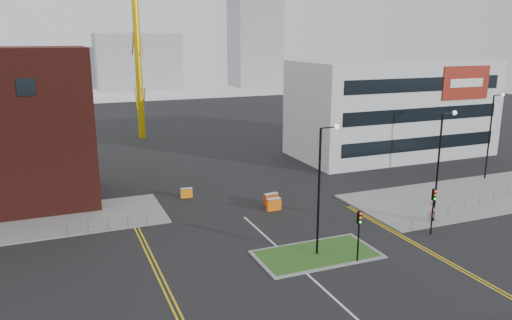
{
  "coord_description": "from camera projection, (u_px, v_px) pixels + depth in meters",
  "views": [
    {
      "loc": [
        -14.18,
        -20.25,
        14.79
      ],
      "look_at": [
        0.89,
        16.54,
        5.0
      ],
      "focal_mm": 35.0,
      "sensor_mm": 36.0,
      "label": 1
    }
  ],
  "objects": [
    {
      "name": "traffic_light_island",
      "position": [
        359.0,
        226.0,
        33.19
      ],
      "size": [
        0.28,
        0.33,
        3.65
      ],
      "color": "black",
      "rests_on": "ground"
    },
    {
      "name": "streetlamp_right_far",
      "position": [
        492.0,
        129.0,
        52.22
      ],
      "size": [
        1.46,
        0.36,
        9.18
      ],
      "color": "black",
      "rests_on": "ground"
    },
    {
      "name": "yellow_left_b",
      "position": [
        159.0,
        269.0,
        32.74
      ],
      "size": [
        0.12,
        24.0,
        0.01
      ],
      "primitive_type": "cube",
      "color": "gold",
      "rests_on": "ground"
    },
    {
      "name": "barrier_mid",
      "position": [
        274.0,
        204.0,
        43.74
      ],
      "size": [
        1.31,
        0.44,
        1.1
      ],
      "color": "orange",
      "rests_on": "ground"
    },
    {
      "name": "skyline_d",
      "position": [
        71.0,
        68.0,
        148.37
      ],
      "size": [
        30.0,
        12.0,
        12.0
      ],
      "primitive_type": "cube",
      "color": "gray",
      "rests_on": "ground"
    },
    {
      "name": "traffic_light_right",
      "position": [
        433.0,
        203.0,
        37.93
      ],
      "size": [
        0.28,
        0.33,
        3.65
      ],
      "color": "black",
      "rests_on": "ground"
    },
    {
      "name": "yellow_right_a",
      "position": [
        422.0,
        249.0,
        35.84
      ],
      "size": [
        0.12,
        20.0,
        0.01
      ],
      "primitive_type": "cube",
      "color": "gold",
      "rests_on": "ground"
    },
    {
      "name": "pavement_right",
      "position": [
        470.0,
        196.0,
        47.62
      ],
      "size": [
        24.0,
        10.0,
        0.12
      ],
      "primitive_type": "cube",
      "color": "slate",
      "rests_on": "ground"
    },
    {
      "name": "ground",
      "position": [
        357.0,
        319.0,
        26.95
      ],
      "size": [
        200.0,
        200.0,
        0.0
      ],
      "primitive_type": "plane",
      "color": "black",
      "rests_on": "ground"
    },
    {
      "name": "barrier_right",
      "position": [
        271.0,
        199.0,
        45.1
      ],
      "size": [
        1.35,
        0.61,
        1.1
      ],
      "color": "#E33D0C",
      "rests_on": "ground"
    },
    {
      "name": "streetlamp_island",
      "position": [
        322.0,
        180.0,
        33.67
      ],
      "size": [
        1.46,
        0.36,
        9.18
      ],
      "color": "black",
      "rests_on": "ground"
    },
    {
      "name": "pedestrian",
      "position": [
        431.0,
        212.0,
        40.68
      ],
      "size": [
        0.78,
        0.59,
        1.92
      ],
      "primitive_type": "imported",
      "rotation": [
        0.0,
        0.0,
        0.2
      ],
      "color": "pink",
      "rests_on": "ground"
    },
    {
      "name": "skyline_c",
      "position": [
        255.0,
        40.0,
        152.49
      ],
      "size": [
        14.0,
        12.0,
        28.0
      ],
      "primitive_type": "cube",
      "color": "gray",
      "rests_on": "ground"
    },
    {
      "name": "island_kerb",
      "position": [
        317.0,
        254.0,
        34.87
      ],
      "size": [
        8.6,
        4.6,
        0.08
      ],
      "primitive_type": "cube",
      "color": "slate",
      "rests_on": "ground"
    },
    {
      "name": "yellow_right_b",
      "position": [
        425.0,
        248.0,
        35.95
      ],
      "size": [
        0.12,
        20.0,
        0.01
      ],
      "primitive_type": "cube",
      "color": "gold",
      "rests_on": "ground"
    },
    {
      "name": "grass_island",
      "position": [
        317.0,
        254.0,
        34.86
      ],
      "size": [
        8.0,
        4.0,
        0.12
      ],
      "primitive_type": "cube",
      "color": "#214416",
      "rests_on": "ground"
    },
    {
      "name": "yellow_left_a",
      "position": [
        154.0,
        270.0,
        32.63
      ],
      "size": [
        0.12,
        24.0,
        0.01
      ],
      "primitive_type": "cube",
      "color": "gold",
      "rests_on": "ground"
    },
    {
      "name": "skyline_b",
      "position": [
        138.0,
        61.0,
        145.53
      ],
      "size": [
        24.0,
        12.0,
        16.0
      ],
      "primitive_type": "cube",
      "color": "gray",
      "rests_on": "ground"
    },
    {
      "name": "barrier_left",
      "position": [
        186.0,
        192.0,
        47.22
      ],
      "size": [
        1.14,
        0.46,
        0.94
      ],
      "color": "orange",
      "rests_on": "ground"
    },
    {
      "name": "streetlamp_right_near",
      "position": [
        441.0,
        158.0,
        39.88
      ],
      "size": [
        1.46,
        0.36,
        9.18
      ],
      "color": "black",
      "rests_on": "ground"
    },
    {
      "name": "railing_left",
      "position": [
        108.0,
        223.0,
        38.9
      ],
      "size": [
        6.05,
        0.05,
        1.1
      ],
      "color": "gray",
      "rests_on": "ground"
    },
    {
      "name": "centre_line",
      "position": [
        337.0,
        301.0,
        28.75
      ],
      "size": [
        0.15,
        30.0,
        0.01
      ],
      "primitive_type": "cube",
      "color": "silver",
      "rests_on": "ground"
    },
    {
      "name": "office_block",
      "position": [
        392.0,
        108.0,
        63.82
      ],
      "size": [
        25.0,
        12.2,
        12.0
      ],
      "color": "#BCBEC1",
      "rests_on": "ground"
    },
    {
      "name": "railing_right",
      "position": [
        480.0,
        198.0,
        44.65
      ],
      "size": [
        19.05,
        5.05,
        1.1
      ],
      "color": "gray",
      "rests_on": "ground"
    }
  ]
}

